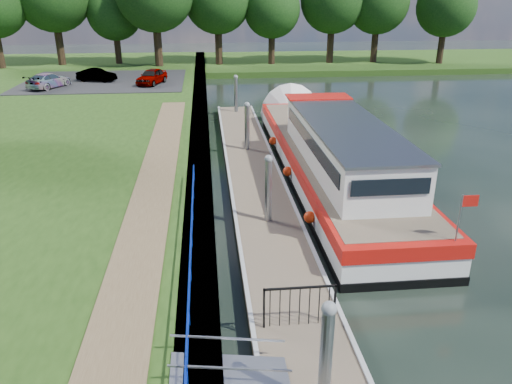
{
  "coord_description": "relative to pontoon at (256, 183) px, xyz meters",
  "views": [
    {
      "loc": [
        -2.17,
        -8.16,
        8.35
      ],
      "look_at": [
        -0.41,
        8.88,
        1.4
      ],
      "focal_mm": 35.0,
      "sensor_mm": 36.0,
      "label": 1
    }
  ],
  "objects": [
    {
      "name": "bank_edge",
      "position": [
        -2.55,
        2.0,
        0.2
      ],
      "size": [
        1.1,
        90.0,
        0.78
      ],
      "primitive_type": "cube",
      "color": "#473D2D",
      "rests_on": "ground"
    },
    {
      "name": "far_bank",
      "position": [
        12.0,
        39.0,
        0.12
      ],
      "size": [
        60.0,
        18.0,
        0.6
      ],
      "primitive_type": "cube",
      "color": "#203E11",
      "rests_on": "ground"
    },
    {
      "name": "footpath",
      "position": [
        -4.4,
        -5.0,
        0.62
      ],
      "size": [
        1.6,
        40.0,
        0.05
      ],
      "primitive_type": "cube",
      "color": "brown",
      "rests_on": "riverbank"
    },
    {
      "name": "carpark",
      "position": [
        -11.0,
        25.0,
        0.62
      ],
      "size": [
        14.0,
        12.0,
        0.06
      ],
      "primitive_type": "cube",
      "color": "black",
      "rests_on": "riverbank"
    },
    {
      "name": "blue_fence",
      "position": [
        -2.75,
        -10.0,
        1.13
      ],
      "size": [
        0.04,
        18.04,
        0.72
      ],
      "color": "#0C2DBF",
      "rests_on": "riverbank"
    },
    {
      "name": "pontoon",
      "position": [
        0.0,
        0.0,
        0.0
      ],
      "size": [
        2.5,
        30.0,
        0.56
      ],
      "color": "brown",
      "rests_on": "ground"
    },
    {
      "name": "mooring_piles",
      "position": [
        0.0,
        0.0,
        1.1
      ],
      "size": [
        0.3,
        27.3,
        3.55
      ],
      "color": "gray",
      "rests_on": "ground"
    },
    {
      "name": "gangway",
      "position": [
        -1.85,
        -12.5,
        0.44
      ],
      "size": [
        2.58,
        1.0,
        0.92
      ],
      "color": "#A5A8AD",
      "rests_on": "ground"
    },
    {
      "name": "gate_panel",
      "position": [
        -0.0,
        -10.8,
        0.97
      ],
      "size": [
        1.85,
        0.05,
        1.15
      ],
      "color": "black",
      "rests_on": "ground"
    },
    {
      "name": "barge",
      "position": [
        3.6,
        1.49,
        0.9
      ],
      "size": [
        4.36,
        21.15,
        4.78
      ],
      "color": "black",
      "rests_on": "ground"
    },
    {
      "name": "car_a",
      "position": [
        -6.62,
        22.75,
        1.3
      ],
      "size": [
        2.73,
        4.12,
        1.3
      ],
      "primitive_type": "imported",
      "rotation": [
        0.0,
        0.0,
        -0.34
      ],
      "color": "#999999",
      "rests_on": "carpark"
    },
    {
      "name": "car_b",
      "position": [
        -11.6,
        24.68,
        1.21
      ],
      "size": [
        3.57,
        2.05,
        1.11
      ],
      "primitive_type": "imported",
      "rotation": [
        0.0,
        0.0,
        1.3
      ],
      "color": "#999999",
      "rests_on": "carpark"
    },
    {
      "name": "car_c",
      "position": [
        -14.92,
        21.87,
        1.26
      ],
      "size": [
        3.28,
        4.51,
        1.21
      ],
      "primitive_type": "imported",
      "rotation": [
        0.0,
        0.0,
        2.72
      ],
      "color": "#999999",
      "rests_on": "carpark"
    }
  ]
}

